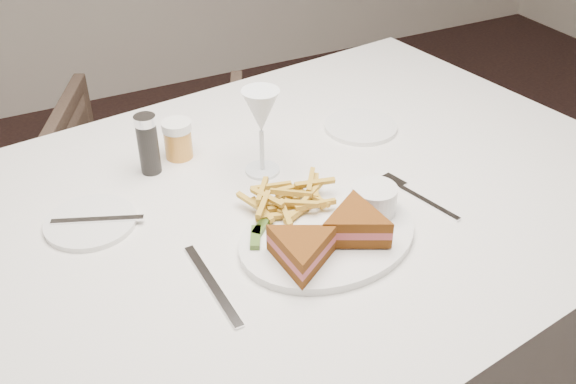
% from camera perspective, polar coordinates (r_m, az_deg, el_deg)
% --- Properties ---
extents(table, '(1.59, 1.17, 0.75)m').
position_cam_1_polar(table, '(1.44, -0.92, -13.02)').
color(table, silver).
rests_on(table, ground).
extents(chair_far, '(0.75, 0.74, 0.60)m').
position_cam_1_polar(chair_far, '(2.15, -11.73, 1.87)').
color(chair_far, brown).
rests_on(chair_far, ground).
extents(table_setting, '(0.77, 0.56, 0.18)m').
position_cam_1_polar(table_setting, '(1.13, 0.33, -0.44)').
color(table_setting, white).
rests_on(table_setting, table).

